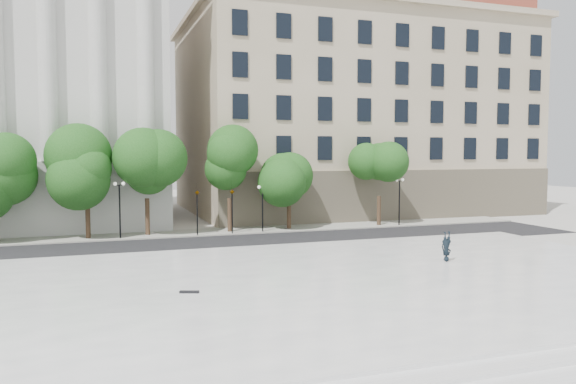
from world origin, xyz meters
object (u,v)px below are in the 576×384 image
Objects in this scene: person_lying at (446,257)px; skateboard at (189,292)px; traffic_light_east at (232,190)px; traffic_light_west at (197,191)px.

skateboard is at bearing -172.32° from person_lying.
traffic_light_east is 4.83× the size of skateboard.
traffic_light_east is at bearing -0.00° from traffic_light_west.
traffic_light_east is 2.43× the size of person_lying.
person_lying is 1.98× the size of skateboard.
traffic_light_west reaches higher than skateboard.
traffic_light_east is at bearing 91.48° from skateboard.
traffic_light_west is 0.99× the size of traffic_light_east.
skateboard is at bearing -101.00° from traffic_light_west.
traffic_light_east reaches higher than person_lying.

